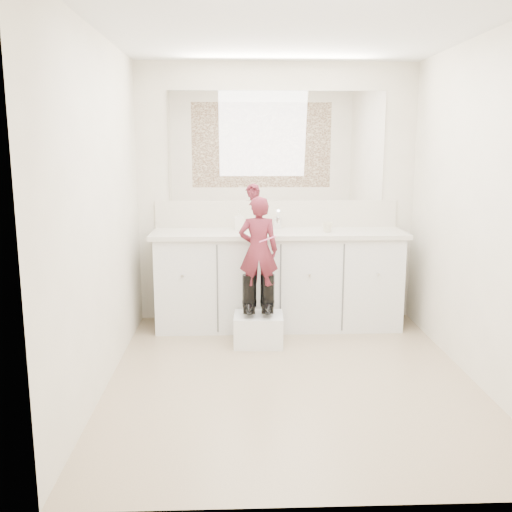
{
  "coord_description": "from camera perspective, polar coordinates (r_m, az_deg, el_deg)",
  "views": [
    {
      "loc": [
        -0.4,
        -3.86,
        1.66
      ],
      "look_at": [
        -0.22,
        0.74,
        0.75
      ],
      "focal_mm": 40.0,
      "sensor_mm": 36.0,
      "label": 1
    }
  ],
  "objects": [
    {
      "name": "wall_left",
      "position": [
        3.99,
        -15.25,
        4.11
      ],
      "size": [
        0.0,
        3.0,
        3.0
      ],
      "primitive_type": "plane",
      "rotation": [
        1.57,
        0.0,
        1.57
      ],
      "color": "beige",
      "rests_on": "floor"
    },
    {
      "name": "wall_front",
      "position": [
        2.44,
        7.28,
        0.21
      ],
      "size": [
        2.6,
        0.0,
        2.6
      ],
      "primitive_type": "plane",
      "rotation": [
        -1.57,
        0.0,
        0.0
      ],
      "color": "beige",
      "rests_on": "floor"
    },
    {
      "name": "vanity_cabinet",
      "position": [
        5.25,
        2.22,
        -2.51
      ],
      "size": [
        2.2,
        0.55,
        0.85
      ],
      "primitive_type": "cube",
      "color": "silver",
      "rests_on": "floor"
    },
    {
      "name": "toddler",
      "position": [
        4.68,
        0.25,
        0.59
      ],
      "size": [
        0.33,
        0.23,
        0.89
      ],
      "primitive_type": "imported",
      "rotation": [
        0.0,
        0.0,
        3.1
      ],
      "color": "#9A2F44",
      "rests_on": "step_stool"
    },
    {
      "name": "toothbrush",
      "position": [
        4.59,
        1.16,
        1.7
      ],
      "size": [
        0.14,
        0.02,
        0.06
      ],
      "primitive_type": "cylinder",
      "rotation": [
        0.0,
        1.22,
        -0.05
      ],
      "color": "pink",
      "rests_on": "toddler"
    },
    {
      "name": "mirror",
      "position": [
        5.37,
        2.1,
        10.88
      ],
      "size": [
        2.0,
        0.02,
        1.0
      ],
      "primitive_type": "cube",
      "color": "white",
      "rests_on": "wall_back"
    },
    {
      "name": "floor",
      "position": [
        4.22,
        3.48,
        -12.05
      ],
      "size": [
        3.0,
        3.0,
        0.0
      ],
      "primitive_type": "plane",
      "color": "#937E60",
      "rests_on": "ground"
    },
    {
      "name": "ceiling",
      "position": [
        3.96,
        3.92,
        21.87
      ],
      "size": [
        3.0,
        3.0,
        0.0
      ],
      "primitive_type": "plane",
      "rotation": [
        3.14,
        0.0,
        0.0
      ],
      "color": "white",
      "rests_on": "wall_back"
    },
    {
      "name": "boot_left",
      "position": [
        4.76,
        -0.66,
        -3.87
      ],
      "size": [
        0.13,
        0.23,
        0.34
      ],
      "primitive_type": null,
      "rotation": [
        0.0,
        0.0,
        -0.05
      ],
      "color": "black",
      "rests_on": "step_stool"
    },
    {
      "name": "step_stool",
      "position": [
        4.83,
        0.25,
        -7.35
      ],
      "size": [
        0.42,
        0.36,
        0.26
      ],
      "primitive_type": "cube",
      "rotation": [
        0.0,
        0.0,
        -0.05
      ],
      "color": "white",
      "rests_on": "floor"
    },
    {
      "name": "backsplash",
      "position": [
        5.4,
        2.06,
        4.23
      ],
      "size": [
        2.28,
        0.03,
        0.25
      ],
      "primitive_type": "cube",
      "color": "beige",
      "rests_on": "countertop"
    },
    {
      "name": "dot_panel",
      "position": [
        2.41,
        7.5,
        10.83
      ],
      "size": [
        2.0,
        0.01,
        1.2
      ],
      "primitive_type": "cube",
      "color": "#472819",
      "rests_on": "wall_front"
    },
    {
      "name": "soap_bottle",
      "position": [
        5.21,
        -1.69,
        3.63
      ],
      "size": [
        0.08,
        0.09,
        0.19
      ],
      "primitive_type": "imported",
      "rotation": [
        0.0,
        0.0,
        0.01
      ],
      "color": "white",
      "rests_on": "countertop"
    },
    {
      "name": "boot_right",
      "position": [
        4.77,
        1.14,
        -3.85
      ],
      "size": [
        0.13,
        0.23,
        0.34
      ],
      "primitive_type": null,
      "rotation": [
        0.0,
        0.0,
        -0.05
      ],
      "color": "black",
      "rests_on": "step_stool"
    },
    {
      "name": "faucet",
      "position": [
        5.3,
        2.14,
        3.29
      ],
      "size": [
        0.08,
        0.08,
        0.1
      ],
      "primitive_type": "cylinder",
      "color": "silver",
      "rests_on": "countertop"
    },
    {
      "name": "wall_back",
      "position": [
        5.4,
        2.06,
        6.2
      ],
      "size": [
        2.6,
        0.0,
        2.6
      ],
      "primitive_type": "plane",
      "rotation": [
        1.57,
        0.0,
        0.0
      ],
      "color": "beige",
      "rests_on": "floor"
    },
    {
      "name": "wall_right",
      "position": [
        4.25,
        21.46,
        4.13
      ],
      "size": [
        0.0,
        3.0,
        3.0
      ],
      "primitive_type": "plane",
      "rotation": [
        1.57,
        0.0,
        -1.57
      ],
      "color": "beige",
      "rests_on": "floor"
    },
    {
      "name": "cup",
      "position": [
        5.14,
        7.14,
        2.9
      ],
      "size": [
        0.13,
        0.13,
        0.09
      ],
      "primitive_type": "imported",
      "rotation": [
        0.0,
        0.0,
        -0.41
      ],
      "color": "beige",
      "rests_on": "countertop"
    },
    {
      "name": "countertop",
      "position": [
        5.15,
        2.27,
        2.27
      ],
      "size": [
        2.28,
        0.58,
        0.04
      ],
      "primitive_type": "cube",
      "color": "beige",
      "rests_on": "vanity_cabinet"
    }
  ]
}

